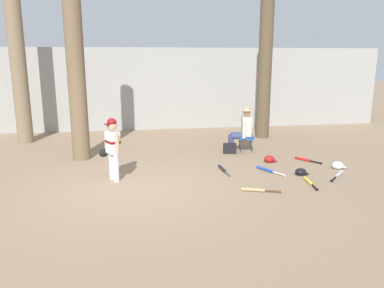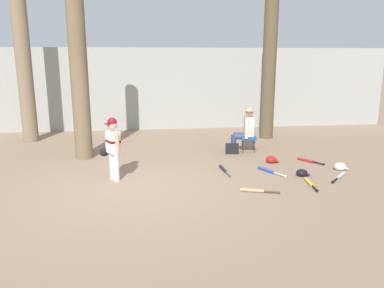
{
  "view_description": "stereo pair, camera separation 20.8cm",
  "coord_description": "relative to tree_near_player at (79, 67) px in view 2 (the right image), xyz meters",
  "views": [
    {
      "loc": [
        0.07,
        -6.96,
        2.49
      ],
      "look_at": [
        1.19,
        0.44,
        0.75
      ],
      "focal_mm": 35.04,
      "sensor_mm": 36.0,
      "label": 1
    },
    {
      "loc": [
        0.28,
        -6.99,
        2.49
      ],
      "look_at": [
        1.19,
        0.44,
        0.75
      ],
      "focal_mm": 35.04,
      "sensor_mm": 36.0,
      "label": 2
    }
  ],
  "objects": [
    {
      "name": "handbag_beside_stool",
      "position": [
        3.81,
        -0.01,
        -2.12
      ],
      "size": [
        0.37,
        0.24,
        0.26
      ],
      "primitive_type": "cube",
      "rotation": [
        0.0,
        0.0,
        -0.18
      ],
      "color": "black",
      "rests_on": "ground"
    },
    {
      "name": "folding_stool",
      "position": [
        4.29,
        0.14,
        -1.89
      ],
      "size": [
        0.46,
        0.46,
        0.41
      ],
      "color": "#194C9E",
      "rests_on": "ground"
    },
    {
      "name": "bat_wood_tan",
      "position": [
        3.59,
        -2.94,
        -2.22
      ],
      "size": [
        0.72,
        0.3,
        0.07
      ],
      "color": "tan",
      "rests_on": "ground"
    },
    {
      "name": "seated_spectator",
      "position": [
        4.19,
        0.16,
        -1.61
      ],
      "size": [
        0.68,
        0.54,
        1.2
      ],
      "color": "navy",
      "rests_on": "ground"
    },
    {
      "name": "tree_near_player",
      "position": [
        0.0,
        0.0,
        0.0
      ],
      "size": [
        0.56,
        0.56,
        5.03
      ],
      "color": "brown",
      "rests_on": "ground"
    },
    {
      "name": "batting_helmet_red",
      "position": [
        4.55,
        -1.01,
        -2.18
      ],
      "size": [
        0.31,
        0.24,
        0.18
      ],
      "color": "#A81919",
      "rests_on": "ground"
    },
    {
      "name": "batting_helmet_white",
      "position": [
        5.9,
        -1.78,
        -2.17
      ],
      "size": [
        0.32,
        0.24,
        0.18
      ],
      "color": "silver",
      "rests_on": "ground"
    },
    {
      "name": "bat_yellow_trainer",
      "position": [
        4.79,
        -2.66,
        -2.22
      ],
      "size": [
        0.14,
        0.71,
        0.07
      ],
      "color": "yellow",
      "rests_on": "ground"
    },
    {
      "name": "concrete_back_wall",
      "position": [
        1.31,
        3.85,
        -0.85
      ],
      "size": [
        18.0,
        0.36,
        2.81
      ],
      "primitive_type": "cube",
      "color": "#9E9E99",
      "rests_on": "ground"
    },
    {
      "name": "bat_blue_youth",
      "position": [
        4.24,
        -1.73,
        -2.22
      ],
      "size": [
        0.43,
        0.75,
        0.07
      ],
      "color": "#2347AD",
      "rests_on": "ground"
    },
    {
      "name": "tree_behind_spectator",
      "position": [
        5.33,
        1.83,
        -0.44
      ],
      "size": [
        0.71,
        0.71,
        4.37
      ],
      "color": "brown",
      "rests_on": "ground"
    },
    {
      "name": "tree_far_left",
      "position": [
        -1.91,
        2.2,
        0.15
      ],
      "size": [
        0.66,
        0.66,
        5.48
      ],
      "color": "#7F6B51",
      "rests_on": "ground"
    },
    {
      "name": "bat_black_composite",
      "position": [
        3.27,
        -1.53,
        -2.22
      ],
      "size": [
        0.11,
        0.76,
        0.07
      ],
      "color": "black",
      "rests_on": "ground"
    },
    {
      "name": "bat_red_barrel",
      "position": [
        5.45,
        -1.04,
        -2.22
      ],
      "size": [
        0.45,
        0.62,
        0.07
      ],
      "color": "red",
      "rests_on": "ground"
    },
    {
      "name": "ground_plane",
      "position": [
        1.31,
        -2.44,
        -2.25
      ],
      "size": [
        60.0,
        60.0,
        0.0
      ],
      "primitive_type": "plane",
      "color": "#897056"
    },
    {
      "name": "bat_aluminum_silver",
      "position": [
        5.61,
        -2.3,
        -2.22
      ],
      "size": [
        0.59,
        0.61,
        0.07
      ],
      "color": "#B7BCC6",
      "rests_on": "ground"
    },
    {
      "name": "batting_helmet_black",
      "position": [
        4.86,
        -2.1,
        -2.18
      ],
      "size": [
        0.29,
        0.22,
        0.17
      ],
      "color": "black",
      "rests_on": "ground"
    },
    {
      "name": "young_ballplayer",
      "position": [
        0.88,
        -1.84,
        -1.51
      ],
      "size": [
        0.49,
        0.53,
        1.31
      ],
      "color": "white",
      "rests_on": "ground"
    }
  ]
}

